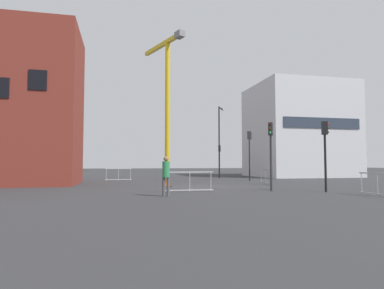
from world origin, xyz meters
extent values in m
plane|color=#333335|center=(0.00, 0.00, 0.00)|extent=(160.00, 160.00, 0.00)
cube|color=black|center=(-10.38, 2.05, 6.79)|extent=(1.10, 0.06, 1.30)
cube|color=silver|center=(15.02, 14.50, 5.25)|extent=(10.33, 9.32, 10.51)
cube|color=#2D3847|center=(15.02, 9.80, 5.64)|extent=(8.67, 0.08, 1.10)
cylinder|color=gold|center=(3.27, 39.73, 11.86)|extent=(0.90, 0.90, 23.73)
cube|color=gold|center=(2.41, 41.80, 24.13)|extent=(5.56, 12.09, 0.70)
cube|color=slate|center=(4.85, 35.94, 24.13)|extent=(1.80, 2.12, 1.10)
cylinder|color=black|center=(4.90, 12.78, 3.73)|extent=(0.14, 0.14, 7.46)
cube|color=black|center=(5.29, 13.34, 7.36)|extent=(0.86, 1.17, 0.10)
ellipsoid|color=silver|center=(5.68, 13.90, 7.34)|extent=(0.44, 0.24, 0.16)
cylinder|color=#232326|center=(5.75, 6.64, 1.79)|extent=(0.12, 0.12, 3.59)
cube|color=#232326|center=(5.75, 6.64, 3.94)|extent=(0.29, 0.25, 0.70)
sphere|color=red|center=(5.93, 6.64, 4.16)|extent=(0.11, 0.11, 0.11)
sphere|color=#3C2905|center=(5.93, 6.64, 3.94)|extent=(0.11, 0.11, 0.11)
sphere|color=#07330F|center=(5.93, 6.64, 3.72)|extent=(0.11, 0.11, 0.11)
cylinder|color=black|center=(5.44, -4.63, 1.52)|extent=(0.12, 0.12, 3.04)
cube|color=black|center=(5.44, -4.63, 3.39)|extent=(0.34, 0.32, 0.70)
sphere|color=red|center=(5.60, -4.69, 3.61)|extent=(0.11, 0.11, 0.11)
sphere|color=#3C2905|center=(5.60, -4.69, 3.39)|extent=(0.11, 0.11, 0.11)
sphere|color=#07330F|center=(5.60, -4.69, 3.17)|extent=(0.11, 0.11, 0.11)
cylinder|color=#2D2D30|center=(2.83, -3.57, 1.52)|extent=(0.12, 0.12, 3.04)
cube|color=#2D2D30|center=(2.83, -3.57, 3.39)|extent=(0.35, 0.37, 0.70)
sphere|color=#390605|center=(2.74, -3.72, 3.61)|extent=(0.11, 0.11, 0.11)
sphere|color=#3C2905|center=(2.74, -3.72, 3.39)|extent=(0.11, 0.11, 0.11)
sphere|color=green|center=(2.74, -3.72, 3.17)|extent=(0.11, 0.11, 0.11)
cylinder|color=#232326|center=(5.59, 14.95, 1.40)|extent=(0.12, 0.12, 2.81)
cube|color=#232326|center=(5.59, 14.95, 3.16)|extent=(0.29, 0.32, 0.70)
sphere|color=red|center=(5.56, 14.78, 3.38)|extent=(0.11, 0.11, 0.11)
sphere|color=#3C2905|center=(5.56, 14.78, 3.16)|extent=(0.11, 0.11, 0.11)
sphere|color=#07330F|center=(5.56, 14.78, 2.94)|extent=(0.11, 0.11, 0.11)
cylinder|color=#4C4C51|center=(-3.25, -5.16, 0.44)|extent=(0.14, 0.14, 0.87)
cylinder|color=#4C4C51|center=(-3.05, -5.18, 0.44)|extent=(0.14, 0.14, 0.87)
cylinder|color=#2D844C|center=(-3.15, -5.17, 1.23)|extent=(0.34, 0.34, 0.73)
sphere|color=#8C6647|center=(-3.15, -5.17, 1.72)|extent=(0.24, 0.24, 0.24)
cube|color=#B2B5BA|center=(-5.31, 9.37, 1.05)|extent=(2.29, 0.36, 0.06)
cube|color=#B2B5BA|center=(-5.31, 9.37, 0.10)|extent=(2.29, 0.36, 0.06)
cylinder|color=#B2B5BA|center=(-6.34, 9.24, 0.53)|extent=(0.04, 0.04, 1.05)
cylinder|color=#B2B5BA|center=(-5.31, 9.37, 0.53)|extent=(0.04, 0.04, 1.05)
cylinder|color=#B2B5BA|center=(-4.28, 9.50, 0.53)|extent=(0.04, 0.04, 1.05)
cube|color=gray|center=(5.02, 1.86, 1.05)|extent=(0.23, 2.10, 0.06)
cube|color=gray|center=(5.02, 1.86, 0.10)|extent=(0.23, 2.10, 0.06)
cylinder|color=gray|center=(4.95, 0.92, 0.53)|extent=(0.04, 0.04, 1.05)
cylinder|color=gray|center=(5.02, 1.86, 0.53)|extent=(0.04, 0.04, 1.05)
cylinder|color=gray|center=(5.10, 2.80, 0.53)|extent=(0.04, 0.04, 1.05)
cube|color=#B2B5BA|center=(-1.60, -3.10, 1.05)|extent=(2.59, 0.12, 0.06)
cube|color=#B2B5BA|center=(-1.60, -3.10, 0.10)|extent=(2.59, 0.12, 0.06)
cylinder|color=#B2B5BA|center=(-2.76, -3.13, 0.53)|extent=(0.04, 0.04, 1.05)
cylinder|color=#B2B5BA|center=(-1.60, -3.10, 0.53)|extent=(0.04, 0.04, 1.05)
cylinder|color=#B2B5BA|center=(-0.43, -3.07, 0.53)|extent=(0.04, 0.04, 1.05)
cube|color=#B2B5BA|center=(6.36, -7.19, 1.05)|extent=(0.20, 2.12, 0.06)
cube|color=#B2B5BA|center=(6.36, -7.19, 0.10)|extent=(0.20, 2.12, 0.06)
cylinder|color=#B2B5BA|center=(6.36, -7.19, 0.53)|extent=(0.04, 0.04, 1.05)
cylinder|color=#B2B5BA|center=(6.30, -6.24, 0.53)|extent=(0.04, 0.04, 1.05)
cube|color=black|center=(-2.22, 1.07, 0.01)|extent=(0.57, 0.57, 0.03)
cone|color=#E55B0F|center=(-2.22, 1.07, 0.29)|extent=(0.44, 0.44, 0.58)
camera|label=1|loc=(-5.24, -20.33, 1.51)|focal=31.06mm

